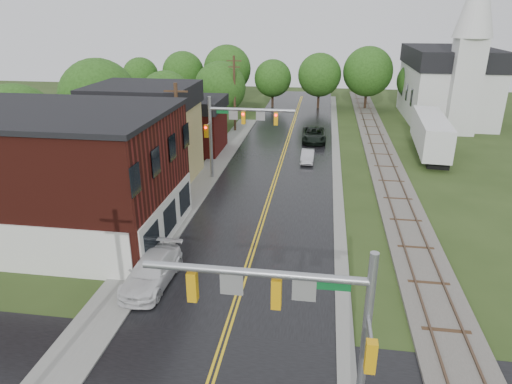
% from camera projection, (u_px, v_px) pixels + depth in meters
% --- Properties ---
extents(main_road, '(10.00, 90.00, 0.02)m').
position_uv_depth(main_road, '(278.00, 170.00, 42.53)').
color(main_road, black).
rests_on(main_road, ground).
extents(curb_right, '(0.80, 70.00, 0.12)m').
position_uv_depth(curb_right, '(336.00, 157.00, 46.39)').
color(curb_right, gray).
rests_on(curb_right, ground).
extents(sidewalk_left, '(2.40, 50.00, 0.12)m').
position_uv_depth(sidewalk_left, '(200.00, 185.00, 38.79)').
color(sidewalk_left, gray).
rests_on(sidewalk_left, ground).
extents(brick_building, '(14.30, 10.30, 8.30)m').
position_uv_depth(brick_building, '(60.00, 174.00, 28.92)').
color(brick_building, '#47150F').
rests_on(brick_building, ground).
extents(yellow_house, '(8.00, 7.00, 6.40)m').
position_uv_depth(yellow_house, '(147.00, 144.00, 39.18)').
color(yellow_house, tan).
rests_on(yellow_house, ground).
extents(darkred_building, '(7.00, 6.00, 4.40)m').
position_uv_depth(darkred_building, '(189.00, 130.00, 47.69)').
color(darkred_building, '#3F0F0C').
rests_on(darkred_building, ground).
extents(church, '(10.40, 18.40, 20.00)m').
position_uv_depth(church, '(450.00, 77.00, 59.46)').
color(church, silver).
rests_on(church, ground).
extents(railroad, '(3.20, 80.00, 0.30)m').
position_uv_depth(railroad, '(383.00, 158.00, 45.72)').
color(railroad, '#59544C').
rests_on(railroad, ground).
extents(traffic_signal_near, '(7.34, 0.30, 7.20)m').
position_uv_depth(traffic_signal_near, '(300.00, 310.00, 14.49)').
color(traffic_signal_near, gray).
rests_on(traffic_signal_near, ground).
extents(traffic_signal_far, '(7.34, 0.43, 7.20)m').
position_uv_depth(traffic_signal_far, '(235.00, 124.00, 38.41)').
color(traffic_signal_far, gray).
rests_on(traffic_signal_far, ground).
extents(utility_pole_b, '(1.80, 0.28, 9.00)m').
position_uv_depth(utility_pole_b, '(179.00, 141.00, 34.37)').
color(utility_pole_b, '#382616').
rests_on(utility_pole_b, ground).
extents(utility_pole_c, '(1.80, 0.28, 9.00)m').
position_uv_depth(utility_pole_c, '(234.00, 93.00, 54.59)').
color(utility_pole_c, '#382616').
rests_on(utility_pole_c, ground).
extents(tree_left_a, '(6.80, 6.80, 8.67)m').
position_uv_depth(tree_left_a, '(19.00, 130.00, 35.92)').
color(tree_left_a, black).
rests_on(tree_left_a, ground).
extents(tree_left_b, '(7.60, 7.60, 9.69)m').
position_uv_depth(tree_left_b, '(100.00, 100.00, 44.61)').
color(tree_left_b, black).
rests_on(tree_left_b, ground).
extents(tree_left_c, '(6.00, 6.00, 7.65)m').
position_uv_depth(tree_left_c, '(167.00, 99.00, 51.86)').
color(tree_left_c, black).
rests_on(tree_left_c, ground).
extents(tree_left_e, '(6.40, 6.40, 8.16)m').
position_uv_depth(tree_left_e, '(221.00, 89.00, 56.58)').
color(tree_left_e, black).
rests_on(tree_left_e, ground).
extents(suv_dark, '(2.80, 5.70, 1.56)m').
position_uv_depth(suv_dark, '(314.00, 135.00, 51.58)').
color(suv_dark, black).
rests_on(suv_dark, ground).
extents(sedan_silver, '(1.28, 3.56, 1.17)m').
position_uv_depth(sedan_silver, '(308.00, 156.00, 44.61)').
color(sedan_silver, '#9E9DA2').
rests_on(sedan_silver, ground).
extents(pickup_white, '(2.32, 5.28, 1.51)m').
position_uv_depth(pickup_white, '(152.00, 272.00, 24.53)').
color(pickup_white, silver).
rests_on(pickup_white, ground).
extents(semi_trailer, '(3.54, 12.39, 3.86)m').
position_uv_depth(semi_trailer, '(431.00, 133.00, 46.40)').
color(semi_trailer, black).
rests_on(semi_trailer, ground).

